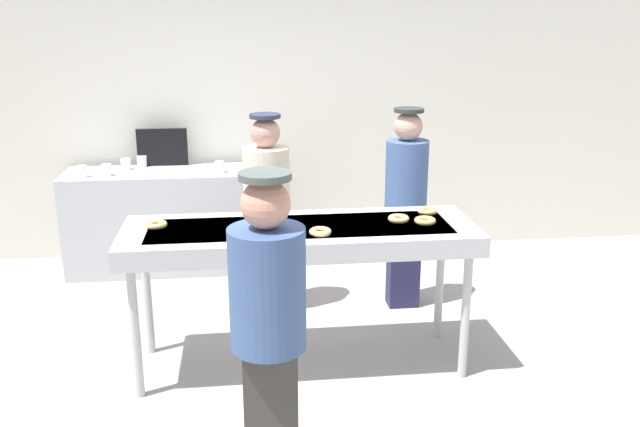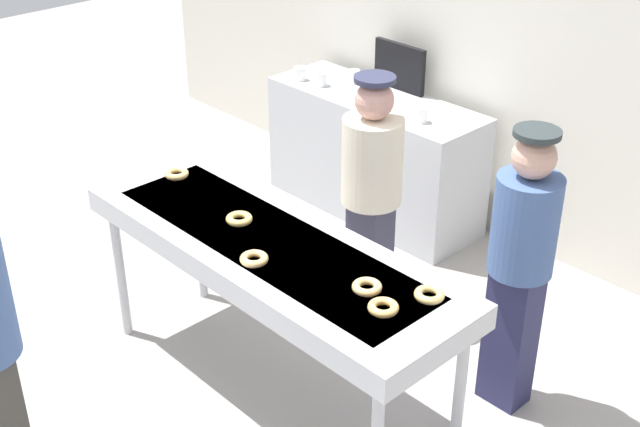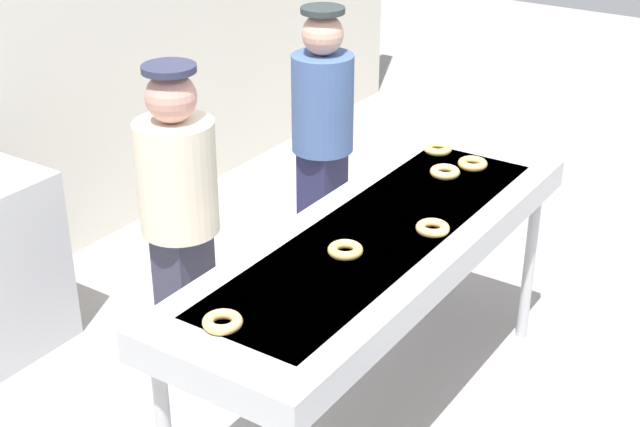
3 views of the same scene
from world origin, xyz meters
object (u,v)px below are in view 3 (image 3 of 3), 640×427
object	(u,v)px
glazed_donut_4	(445,172)
glazed_donut_5	(438,149)
glazed_donut_3	(345,250)
glazed_donut_0	(473,164)
worker_baker	(179,209)
glazed_donut_2	(433,228)
worker_assistant	(323,137)
fryer_conveyor	(379,247)
glazed_donut_1	(222,322)

from	to	relation	value
glazed_donut_4	glazed_donut_5	bearing A→B (deg)	33.83
glazed_donut_3	glazed_donut_0	bearing A→B (deg)	-2.40
glazed_donut_5	worker_baker	xyz separation A→B (m)	(-1.05, 0.75, -0.10)
glazed_donut_0	glazed_donut_2	distance (m)	0.71
glazed_donut_0	worker_assistant	bearing A→B (deg)	84.00
fryer_conveyor	worker_baker	xyz separation A→B (m)	(-0.17, 0.93, -0.01)
glazed_donut_3	glazed_donut_5	bearing A→B (deg)	8.96
glazed_donut_5	worker_assistant	distance (m)	0.70
glazed_donut_1	glazed_donut_2	xyz separation A→B (m)	(1.01, -0.27, 0.00)
glazed_donut_1	glazed_donut_4	bearing A→B (deg)	-1.96
worker_baker	fryer_conveyor	bearing A→B (deg)	87.08
glazed_donut_0	worker_assistant	size ratio (longest dim) A/B	0.09
glazed_donut_0	glazed_donut_2	bearing A→B (deg)	-167.79
glazed_donut_1	glazed_donut_5	distance (m)	1.79
glazed_donut_2	glazed_donut_0	bearing A→B (deg)	12.21
worker_assistant	glazed_donut_3	bearing A→B (deg)	28.97
fryer_conveyor	glazed_donut_3	xyz separation A→B (m)	(-0.25, 0.01, 0.09)
worker_assistant	fryer_conveyor	bearing A→B (deg)	36.11
glazed_donut_2	worker_baker	size ratio (longest dim) A/B	0.09
glazed_donut_0	glazed_donut_3	distance (m)	1.05
glazed_donut_1	glazed_donut_2	bearing A→B (deg)	-14.83
glazed_donut_3	glazed_donut_2	bearing A→B (deg)	-28.79
glazed_donut_3	fryer_conveyor	bearing A→B (deg)	-2.25
glazed_donut_4	worker_assistant	size ratio (longest dim) A/B	0.09
glazed_donut_4	glazed_donut_5	distance (m)	0.28
fryer_conveyor	worker_baker	bearing A→B (deg)	100.54
fryer_conveyor	glazed_donut_2	size ratio (longest dim) A/B	16.26
worker_assistant	glazed_donut_5	bearing A→B (deg)	80.17
fryer_conveyor	glazed_donut_3	world-z (taller)	glazed_donut_3
glazed_donut_0	glazed_donut_3	world-z (taller)	same
glazed_donut_5	glazed_donut_0	bearing A→B (deg)	-108.69
glazed_donut_4	worker_assistant	xyz separation A→B (m)	(0.25, 0.85, -0.10)
glazed_donut_3	worker_baker	distance (m)	0.93
worker_assistant	glazed_donut_1	bearing A→B (deg)	15.60
glazed_donut_5	glazed_donut_3	bearing A→B (deg)	-171.04
glazed_donut_3	glazed_donut_5	distance (m)	1.14
glazed_donut_1	glazed_donut_4	distance (m)	1.55
glazed_donut_1	worker_assistant	size ratio (longest dim) A/B	0.09
glazed_donut_5	worker_baker	size ratio (longest dim) A/B	0.09
glazed_donut_0	worker_baker	world-z (taller)	worker_baker
glazed_donut_5	worker_baker	distance (m)	1.29
glazed_donut_2	worker_assistant	world-z (taller)	worker_assistant
glazed_donut_0	glazed_donut_5	size ratio (longest dim) A/B	1.00
glazed_donut_4	worker_assistant	bearing A→B (deg)	73.22
glazed_donut_4	worker_baker	size ratio (longest dim) A/B	0.09
glazed_donut_3	worker_baker	xyz separation A→B (m)	(0.07, 0.92, -0.10)
fryer_conveyor	glazed_donut_2	world-z (taller)	glazed_donut_2
glazed_donut_1	glazed_donut_3	bearing A→B (deg)	-6.38
fryer_conveyor	glazed_donut_0	xyz separation A→B (m)	(0.80, -0.03, 0.09)
glazed_donut_2	worker_baker	xyz separation A→B (m)	(-0.28, 1.12, -0.10)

